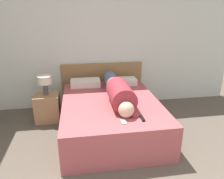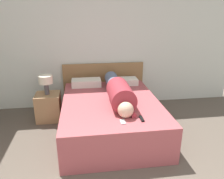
{
  "view_description": "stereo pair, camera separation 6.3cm",
  "coord_description": "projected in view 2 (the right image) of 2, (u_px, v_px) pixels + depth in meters",
  "views": [
    {
      "loc": [
        -0.48,
        -0.48,
        1.94
      ],
      "look_at": [
        0.02,
        2.61,
        0.8
      ],
      "focal_mm": 35.0,
      "sensor_mm": 36.0,
      "label": 1
    },
    {
      "loc": [
        -0.42,
        -0.49,
        1.94
      ],
      "look_at": [
        0.02,
        2.61,
        0.8
      ],
      "focal_mm": 35.0,
      "sensor_mm": 36.0,
      "label": 2
    }
  ],
  "objects": [
    {
      "name": "table_lamp",
      "position": [
        46.0,
        81.0,
        3.87
      ],
      "size": [
        0.25,
        0.25,
        0.35
      ],
      "color": "#4C4C51",
      "rests_on": "nightstand"
    },
    {
      "name": "bed",
      "position": [
        111.0,
        116.0,
        3.66
      ],
      "size": [
        1.55,
        2.03,
        0.55
      ],
      "color": "#A84C51",
      "rests_on": "ground_plane"
    },
    {
      "name": "person_lying",
      "position": [
        118.0,
        91.0,
        3.52
      ],
      "size": [
        0.37,
        1.61,
        0.37
      ],
      "color": "#DBB293",
      "rests_on": "bed"
    },
    {
      "name": "headboard",
      "position": [
        104.0,
        84.0,
        4.63
      ],
      "size": [
        1.67,
        0.04,
        0.91
      ],
      "color": "olive",
      "rests_on": "ground_plane"
    },
    {
      "name": "pillow_near_headboard",
      "position": [
        86.0,
        83.0,
        4.24
      ],
      "size": [
        0.56,
        0.29,
        0.13
      ],
      "color": "silver",
      "rests_on": "bed"
    },
    {
      "name": "wall_back",
      "position": [
        102.0,
        44.0,
        4.41
      ],
      "size": [
        5.72,
        0.06,
        2.6
      ],
      "color": "silver",
      "rests_on": "ground_plane"
    },
    {
      "name": "nightstand",
      "position": [
        49.0,
        107.0,
        4.05
      ],
      "size": [
        0.44,
        0.41,
        0.51
      ],
      "color": "#A37A51",
      "rests_on": "ground_plane"
    },
    {
      "name": "pillow_second",
      "position": [
        124.0,
        81.0,
        4.34
      ],
      "size": [
        0.53,
        0.29,
        0.12
      ],
      "color": "silver",
      "rests_on": "bed"
    },
    {
      "name": "cell_phone",
      "position": [
        123.0,
        122.0,
        2.88
      ],
      "size": [
        0.06,
        0.13,
        0.01
      ],
      "color": "#B2B7BC",
      "rests_on": "bed"
    },
    {
      "name": "tv_remote",
      "position": [
        142.0,
        119.0,
        2.95
      ],
      "size": [
        0.04,
        0.15,
        0.02
      ],
      "color": "black",
      "rests_on": "bed"
    }
  ]
}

